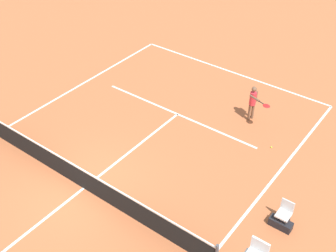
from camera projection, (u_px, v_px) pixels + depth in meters
name	position (u px, v px, depth m)	size (l,w,h in m)	color
ground_plane	(84.00, 188.00, 15.70)	(60.00, 60.00, 0.00)	#B76038
court_lines	(84.00, 188.00, 15.69)	(10.65, 21.08, 0.01)	white
tennis_net	(82.00, 178.00, 15.40)	(11.25, 0.10, 1.07)	#4C4C51
player_serving	(253.00, 101.00, 18.48)	(1.18, 0.89, 1.64)	brown
tennis_ball	(271.00, 147.00, 17.49)	(0.07, 0.07, 0.07)	#CCE033
courtside_chair_mid	(285.00, 212.00, 14.07)	(0.44, 0.46, 0.95)	#262626
equipment_bag	(281.00, 224.00, 14.19)	(0.76, 0.32, 0.30)	black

